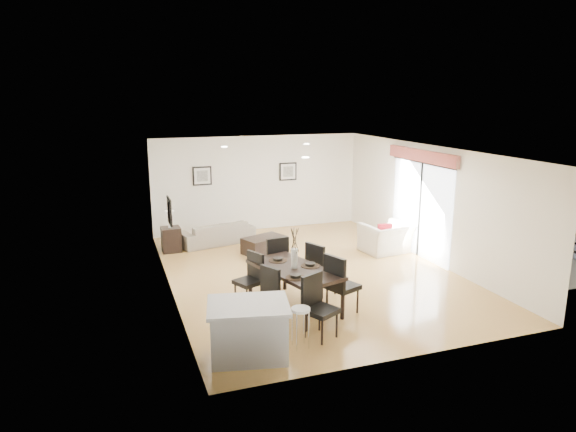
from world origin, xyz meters
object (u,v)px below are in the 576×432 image
object	(u,v)px
kitchen_island	(249,330)
dining_chair_enear	(339,281)
dining_chair_wnear	(266,293)
dining_table	(294,272)
coffee_table	(264,245)
dining_chair_foot	(275,259)
sofa	(217,233)
dining_chair_efar	(319,266)
dining_chair_head	(317,302)
dining_chair_wfar	(251,275)
side_table	(171,239)
bar_stool	(301,314)
armchair	(386,238)

from	to	relation	value
kitchen_island	dining_chair_enear	bearing A→B (deg)	38.28
dining_chair_wnear	dining_chair_enear	distance (m)	1.33
dining_table	dining_chair_enear	distance (m)	0.83
coffee_table	kitchen_island	distance (m)	5.17
dining_chair_enear	dining_chair_foot	bearing A→B (deg)	-0.04
sofa	kitchen_island	bearing A→B (deg)	69.28
dining_chair_enear	dining_chair_efar	distance (m)	0.93
dining_chair_foot	dining_chair_head	bearing A→B (deg)	81.35
dining_chair_efar	dining_chair_wfar	bearing A→B (deg)	62.95
dining_chair_efar	dining_chair_head	size ratio (longest dim) A/B	1.02
sofa	side_table	size ratio (longest dim) A/B	3.19
dining_chair_wfar	dining_chair_enear	xyz separation A→B (m)	(1.33, -1.00, 0.07)
dining_chair_efar	dining_chair_head	world-z (taller)	dining_chair_efar
dining_chair_enear	bar_stool	size ratio (longest dim) A/B	1.69
dining_chair_head	kitchen_island	world-z (taller)	dining_chair_head
armchair	dining_chair_head	bearing A→B (deg)	40.75
armchair	dining_chair_wfar	bearing A→B (deg)	19.87
dining_chair_wfar	dining_chair_enear	bearing A→B (deg)	28.33
dining_chair_foot	sofa	bearing A→B (deg)	-89.45
dining_table	coffee_table	bearing A→B (deg)	66.33
dining_chair_wnear	bar_stool	distance (m)	1.04
dining_chair_head	side_table	world-z (taller)	dining_chair_head
dining_chair_wnear	coffee_table	world-z (taller)	dining_chair_wnear
dining_chair_foot	side_table	world-z (taller)	dining_chair_foot
coffee_table	kitchen_island	xyz separation A→B (m)	(-1.70, -4.87, 0.22)
dining_chair_efar	dining_chair_wnear	bearing A→B (deg)	98.79
dining_table	bar_stool	xyz separation A→B (m)	(-0.42, -1.44, -0.14)
dining_table	dining_chair_efar	world-z (taller)	dining_chair_efar
dining_chair_efar	bar_stool	world-z (taller)	dining_chair_efar
dining_chair_enear	side_table	bearing A→B (deg)	4.54
sofa	dining_chair_wfar	bearing A→B (deg)	73.84
dining_chair_foot	side_table	bearing A→B (deg)	-69.21
sofa	dining_chair_foot	xyz separation A→B (m)	(0.49, -3.49, 0.31)
dining_chair_wfar	bar_stool	size ratio (longest dim) A/B	1.49
armchair	dining_chair_efar	distance (m)	3.37
dining_chair_wfar	dining_chair_efar	xyz separation A→B (m)	(1.33, -0.07, 0.05)
dining_chair_wfar	dining_chair_head	xyz separation A→B (m)	(0.63, -1.66, 0.04)
coffee_table	bar_stool	bearing A→B (deg)	-122.12
armchair	dining_chair_head	world-z (taller)	dining_chair_head
armchair	dining_chair_wfar	size ratio (longest dim) A/B	1.15
dining_chair_enear	bar_stool	distance (m)	1.43
dining_table	dining_chair_foot	xyz separation A→B (m)	(0.01, 1.15, -0.11)
armchair	kitchen_island	size ratio (longest dim) A/B	0.82
dining_chair_foot	coffee_table	size ratio (longest dim) A/B	1.05
dining_table	dining_chair_wnear	bearing A→B (deg)	-163.59
dining_chair_head	side_table	bearing A→B (deg)	80.13
side_table	kitchen_island	bearing A→B (deg)	-85.64
dining_chair_wnear	dining_chair_efar	distance (m)	1.58
dining_chair_enear	side_table	xyz separation A→B (m)	(-2.35, 4.83, -0.31)
dining_chair_efar	coffee_table	world-z (taller)	dining_chair_efar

